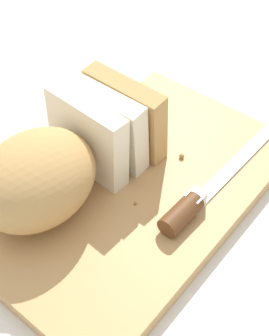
# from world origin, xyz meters

# --- Properties ---
(ground_plane) EXTENTS (3.00, 3.00, 0.00)m
(ground_plane) POSITION_xyz_m (0.00, 0.00, 0.00)
(ground_plane) COLOR silver
(cutting_board) EXTENTS (0.40, 0.25, 0.02)m
(cutting_board) POSITION_xyz_m (0.00, 0.00, 0.01)
(cutting_board) COLOR tan
(cutting_board) RESTS_ON ground_plane
(bread_loaf) EXTENTS (0.23, 0.12, 0.10)m
(bread_loaf) POSITION_xyz_m (-0.05, 0.06, 0.07)
(bread_loaf) COLOR tan
(bread_loaf) RESTS_ON cutting_board
(bread_knife) EXTENTS (0.29, 0.03, 0.03)m
(bread_knife) POSITION_xyz_m (0.03, -0.08, 0.03)
(bread_knife) COLOR silver
(bread_knife) RESTS_ON cutting_board
(crumb_near_knife) EXTENTS (0.01, 0.01, 0.01)m
(crumb_near_knife) POSITION_xyz_m (-0.02, 0.08, 0.03)
(crumb_near_knife) COLOR #A8753D
(crumb_near_knife) RESTS_ON cutting_board
(crumb_near_loaf) EXTENTS (0.01, 0.01, 0.01)m
(crumb_near_loaf) POSITION_xyz_m (0.07, -0.02, 0.03)
(crumb_near_loaf) COLOR #A8753D
(crumb_near_loaf) RESTS_ON cutting_board
(crumb_stray_left) EXTENTS (0.00, 0.00, 0.00)m
(crumb_stray_left) POSITION_xyz_m (-0.02, -0.02, 0.02)
(crumb_stray_left) COLOR #A8753D
(crumb_stray_left) RESTS_ON cutting_board
(crumb_stray_right) EXTENTS (0.00, 0.00, 0.00)m
(crumb_stray_right) POSITION_xyz_m (0.04, 0.06, 0.02)
(crumb_stray_right) COLOR #A8753D
(crumb_stray_right) RESTS_ON cutting_board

